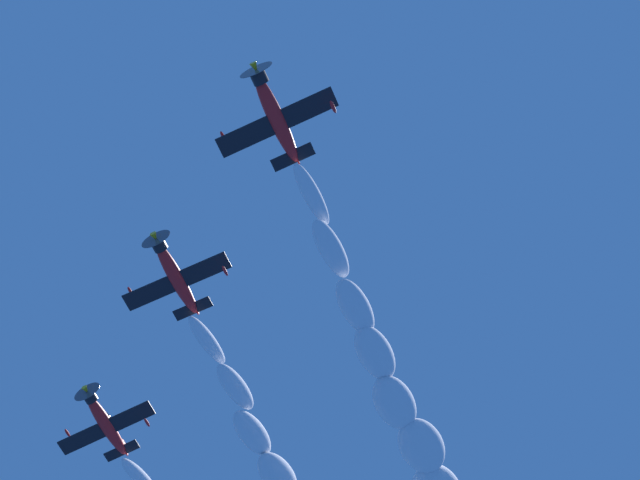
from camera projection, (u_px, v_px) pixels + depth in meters
name	position (u px, v px, depth m)	size (l,w,h in m)	color
airplane_lead	(275.00, 115.00, 75.57)	(8.75, 8.54, 3.79)	red
airplane_left_wingman	(175.00, 275.00, 85.16)	(8.79, 8.52, 3.39)	red
airplane_right_wingman	(105.00, 422.00, 95.38)	(8.73, 8.54, 3.83)	red
smoke_trail_lead	(431.00, 478.00, 91.74)	(31.99, 42.36, 10.86)	white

